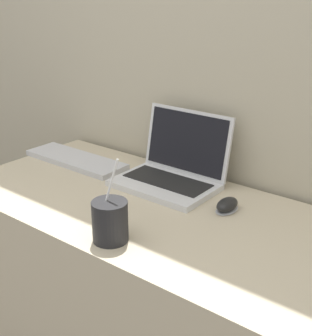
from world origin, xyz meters
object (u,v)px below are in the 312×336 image
(drink_cup, at_px, (110,220))
(computer_mouse, at_px, (227,205))
(laptop, at_px, (173,169))
(external_keyboard, at_px, (76,160))

(drink_cup, bearing_deg, computer_mouse, 65.78)
(laptop, distance_m, external_keyboard, 0.42)
(computer_mouse, height_order, external_keyboard, computer_mouse)
(laptop, distance_m, drink_cup, 0.42)
(laptop, xyz_separation_m, drink_cup, (0.10, -0.41, 0.00))
(drink_cup, bearing_deg, laptop, 103.10)
(computer_mouse, bearing_deg, laptop, 165.44)
(drink_cup, bearing_deg, external_keyboard, 145.89)
(drink_cup, xyz_separation_m, computer_mouse, (0.15, 0.34, -0.04))
(drink_cup, xyz_separation_m, external_keyboard, (-0.51, 0.34, -0.05))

